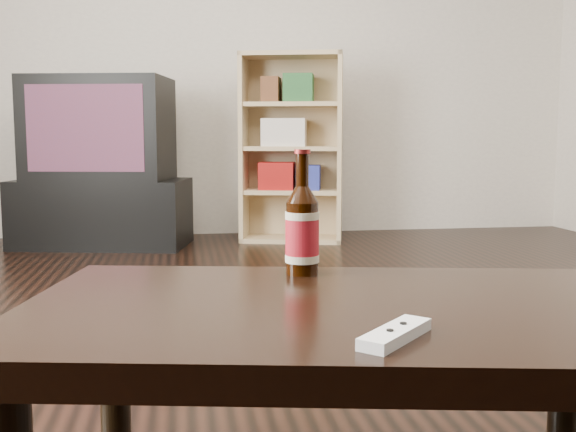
{
  "coord_description": "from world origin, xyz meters",
  "views": [
    {
      "loc": [
        -0.41,
        -1.91,
        0.7
      ],
      "look_at": [
        -0.19,
        -0.54,
        0.54
      ],
      "focal_mm": 42.0,
      "sensor_mm": 36.0,
      "label": 1
    }
  ],
  "objects": [
    {
      "name": "tv_stand",
      "position": [
        -0.92,
        2.55,
        0.22
      ],
      "size": [
        1.17,
        0.75,
        0.43
      ],
      "primitive_type": "cube",
      "rotation": [
        0.0,
        0.0,
        -0.21
      ],
      "color": "black",
      "rests_on": "floor"
    },
    {
      "name": "coffee_table",
      "position": [
        -0.13,
        -0.8,
        0.36
      ],
      "size": [
        1.22,
        0.85,
        0.42
      ],
      "rotation": [
        0.0,
        0.0,
        -0.19
      ],
      "color": "black",
      "rests_on": "floor"
    },
    {
      "name": "wall_back",
      "position": [
        0.0,
        3.01,
        1.35
      ],
      "size": [
        5.0,
        0.02,
        2.7
      ],
      "primitive_type": "cube",
      "color": "silver",
      "rests_on": "ground"
    },
    {
      "name": "tv",
      "position": [
        -0.92,
        2.55,
        0.76
      ],
      "size": [
        0.96,
        0.71,
        0.65
      ],
      "rotation": [
        0.0,
        0.0,
        -0.21
      ],
      "color": "black",
      "rests_on": "tv_stand"
    },
    {
      "name": "remote",
      "position": [
        -0.11,
        -1.02,
        0.43
      ],
      "size": [
        0.14,
        0.14,
        0.02
      ],
      "rotation": [
        0.0,
        0.0,
        -0.77
      ],
      "color": "white",
      "rests_on": "coffee_table"
    },
    {
      "name": "beer_bottle",
      "position": [
        -0.16,
        -0.54,
        0.51
      ],
      "size": [
        0.08,
        0.08,
        0.26
      ],
      "rotation": [
        0.0,
        0.0,
        -0.19
      ],
      "color": "black",
      "rests_on": "coffee_table"
    },
    {
      "name": "floor",
      "position": [
        0.0,
        0.0,
        -0.01
      ],
      "size": [
        5.0,
        6.0,
        0.01
      ],
      "primitive_type": "cube",
      "color": "black",
      "rests_on": "ground"
    },
    {
      "name": "bookshelf",
      "position": [
        0.32,
        2.6,
        0.65
      ],
      "size": [
        0.73,
        0.47,
        1.26
      ],
      "rotation": [
        0.0,
        0.0,
        -0.25
      ],
      "color": "tan",
      "rests_on": "floor"
    }
  ]
}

